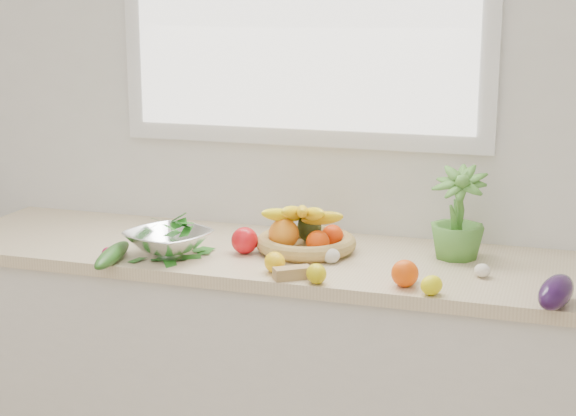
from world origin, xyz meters
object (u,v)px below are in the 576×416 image
(potted_herb, at_px, (458,216))
(fruit_basket, at_px, (305,236))
(colander_with_spinach, at_px, (168,236))
(eggplant, at_px, (556,292))
(cucumber, at_px, (112,255))
(apple, at_px, (245,240))

(potted_herb, relative_size, fruit_basket, 0.76)
(fruit_basket, relative_size, colander_with_spinach, 1.26)
(eggplant, relative_size, cucumber, 0.75)
(apple, xyz_separation_m, potted_herb, (0.64, 0.16, 0.09))
(fruit_basket, distance_m, colander_with_spinach, 0.43)
(apple, bearing_deg, fruit_basket, 26.02)
(apple, distance_m, potted_herb, 0.67)
(colander_with_spinach, bearing_deg, potted_herb, 16.94)
(cucumber, xyz_separation_m, fruit_basket, (0.52, 0.31, 0.02))
(eggplant, height_order, fruit_basket, fruit_basket)
(cucumber, bearing_deg, eggplant, 0.05)
(eggplant, bearing_deg, apple, 166.88)
(apple, distance_m, eggplant, 0.98)
(colander_with_spinach, bearing_deg, apple, 25.02)
(eggplant, xyz_separation_m, potted_herb, (-0.31, 0.38, 0.09))
(eggplant, bearing_deg, cucumber, -179.95)
(potted_herb, bearing_deg, cucumber, -158.84)
(potted_herb, distance_m, colander_with_spinach, 0.90)
(eggplant, bearing_deg, colander_with_spinach, 174.10)
(apple, distance_m, fruit_basket, 0.19)
(cucumber, relative_size, colander_with_spinach, 0.86)
(fruit_basket, bearing_deg, potted_herb, 9.19)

